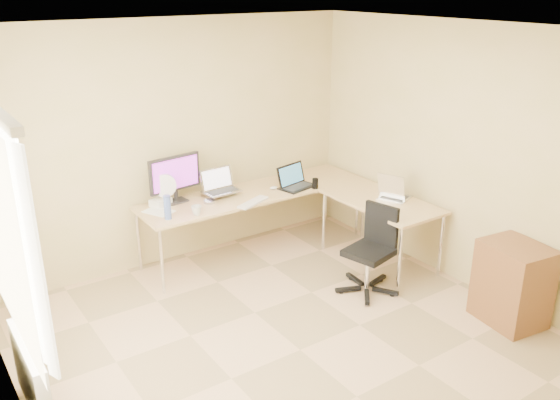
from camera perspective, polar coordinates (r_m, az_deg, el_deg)
floor at (r=5.12m, az=1.97°, el=-14.38°), size 4.50×4.50×0.00m
ceiling at (r=4.21m, az=2.42°, el=16.02°), size 4.50×4.50×0.00m
wall_back at (r=6.36m, az=-10.06°, el=5.40°), size 4.50×0.00×4.50m
wall_left at (r=3.76m, az=-24.73°, el=-7.28°), size 0.00×4.50×4.50m
wall_right at (r=5.94m, az=18.71°, el=3.52°), size 0.00×4.50×4.50m
desk_main at (r=6.65m, az=-2.43°, el=-2.13°), size 2.65×0.70×0.73m
desk_return at (r=6.49m, az=9.68°, el=-3.03°), size 0.70×1.30×0.73m
monitor at (r=6.22m, az=-10.18°, el=2.02°), size 0.61×0.27×0.51m
book_stack at (r=6.54m, az=-5.54°, el=1.01°), size 0.22×0.28×0.04m
laptop_center at (r=6.36m, az=-5.73°, el=1.85°), size 0.41×0.32×0.25m
laptop_black at (r=6.60m, az=1.69°, el=2.28°), size 0.47×0.39×0.26m
keyboard at (r=6.17m, az=-2.62°, el=-0.23°), size 0.43×0.27×0.02m
mouse at (r=6.58m, az=-0.62°, el=1.20°), size 0.11×0.09×0.03m
mug at (r=5.91m, az=-8.12°, el=-1.01°), size 0.13×0.13×0.10m
cd_stack at (r=6.22m, az=-6.88°, el=-0.15°), size 0.15×0.15×0.03m
water_bottle at (r=5.83m, az=-10.90°, el=-0.70°), size 0.09×0.09×0.25m
papers at (r=6.07m, az=-11.72°, el=-1.10°), size 0.31×0.35×0.01m
white_box at (r=6.23m, az=-11.55°, el=-0.19°), size 0.24×0.21×0.07m
desk_fan at (r=6.20m, az=-11.33°, el=0.92°), size 0.32×0.32×0.32m
black_cup at (r=6.60m, az=3.44°, el=1.61°), size 0.08×0.08×0.12m
laptop_return at (r=6.38m, az=11.17°, el=1.20°), size 0.46×0.42×0.25m
office_chair at (r=5.82m, az=8.66°, el=-4.39°), size 0.63×0.63×0.88m
cabinet at (r=5.72m, az=21.67°, el=-7.73°), size 0.53×0.63×0.79m
radiator at (r=4.59m, az=-23.03°, el=-15.62°), size 0.09×0.80×0.55m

